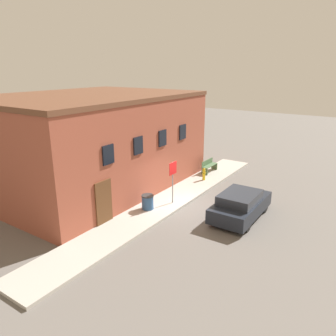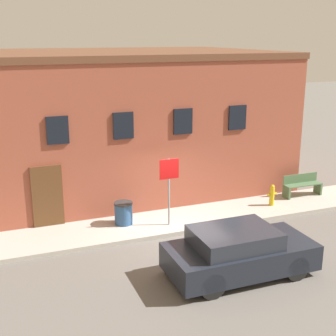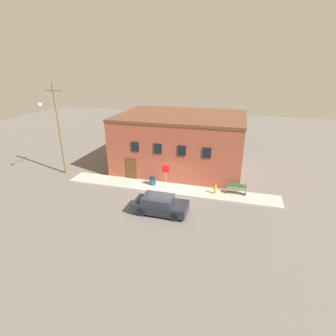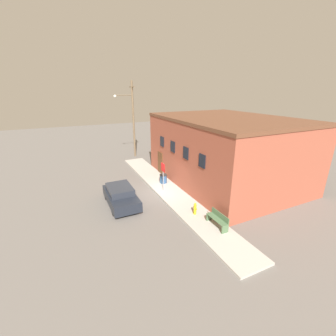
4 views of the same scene
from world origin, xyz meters
TOP-DOWN VIEW (x-y plane):
  - ground_plane at (0.00, 0.00)m, footprint 80.00×80.00m
  - sidewalk at (0.00, 1.04)m, footprint 18.79×2.08m
  - brick_building at (-0.18, 6.64)m, footprint 12.48×9.24m
  - fire_hydrant at (4.07, 1.01)m, footprint 0.38×0.18m
  - stop_sign at (-0.16, 0.66)m, footprint 0.66×0.06m
  - bench at (5.78, 1.51)m, footprint 1.56×0.44m
  - trash_bin at (-1.55, 1.30)m, footprint 0.63×0.63m
  - utility_pole at (-10.96, 1.59)m, footprint 1.80×2.24m
  - parked_car at (0.44, -2.91)m, footprint 3.98×1.83m

SIDE VIEW (x-z plane):
  - ground_plane at x=0.00m, z-range 0.00..0.00m
  - sidewalk at x=0.00m, z-range 0.00..0.14m
  - trash_bin at x=-1.55m, z-range 0.14..0.90m
  - fire_hydrant at x=4.07m, z-range 0.14..0.94m
  - bench at x=5.78m, z-range 0.15..1.00m
  - parked_car at x=0.44m, z-range -0.01..1.32m
  - stop_sign at x=-0.16m, z-range 0.59..2.86m
  - brick_building at x=-0.18m, z-range 0.00..5.62m
  - utility_pole at x=-10.96m, z-range 0.38..9.14m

